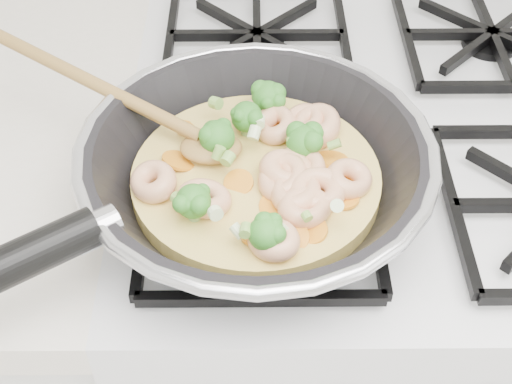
{
  "coord_description": "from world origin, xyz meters",
  "views": [
    {
      "loc": [
        -0.16,
        1.07,
        1.43
      ],
      "look_at": [
        -0.15,
        1.56,
        0.93
      ],
      "focal_mm": 50.31,
      "sensor_mm": 36.0,
      "label": 1
    }
  ],
  "objects": [
    {
      "name": "stove",
      "position": [
        0.0,
        1.7,
        0.46
      ],
      "size": [
        0.6,
        0.6,
        0.92
      ],
      "color": "silver",
      "rests_on": "ground"
    },
    {
      "name": "skillet",
      "position": [
        -0.16,
        1.56,
        0.96
      ],
      "size": [
        0.45,
        0.37,
        0.09
      ],
      "rotation": [
        0.0,
        0.0,
        0.34
      ],
      "color": "black",
      "rests_on": "stove"
    }
  ]
}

